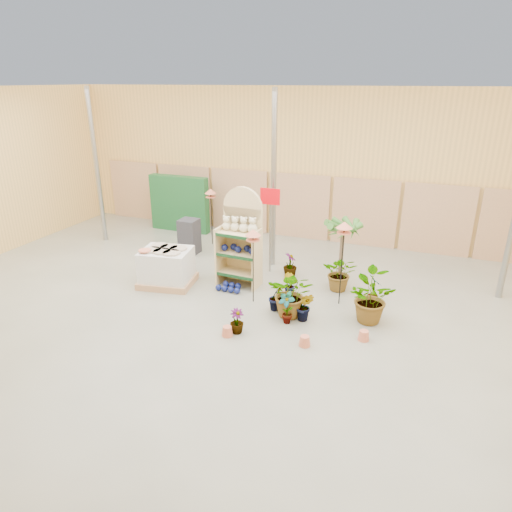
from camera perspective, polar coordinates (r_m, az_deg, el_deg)
The scene contains 23 objects.
room at distance 9.34m, azimuth -3.04°, elevation 5.97°, with size 15.20×12.10×4.70m.
display_shelf at distance 10.86m, azimuth -1.84°, elevation 1.93°, with size 1.02×0.67×2.36m.
teddy_bears at distance 10.62m, azimuth -1.94°, elevation 3.83°, with size 0.87×0.23×0.37m.
gazing_balls_shelf at distance 10.79m, azimuth -2.13°, elevation 0.93°, with size 0.87×0.30×0.16m.
gazing_balls_floor at distance 10.81m, azimuth -3.33°, elevation -3.94°, with size 0.63×0.39×0.15m.
pallet_stack at distance 11.18m, azimuth -11.09°, elevation -1.36°, with size 1.40×1.23×0.92m.
charcoal_planters at distance 13.08m, azimuth -8.33°, elevation 2.43°, with size 0.50×0.50×1.00m.
trellis_stock at distance 15.06m, azimuth -9.54°, elevation 6.47°, with size 2.00×0.30×1.80m, color #174E23.
offer_sign at distance 11.33m, azimuth 1.78°, elevation 5.36°, with size 0.50×0.08×2.20m.
bird_table_front at distance 9.69m, azimuth -0.37°, elevation 2.65°, with size 0.34×0.34×1.71m.
bird_table_right at distance 9.71m, azimuth 10.98°, elevation 3.46°, with size 0.34×0.34×1.90m.
bird_table_back at distance 13.47m, azimuth -5.70°, elevation 7.84°, with size 0.34×0.34×1.70m.
palm at distance 10.96m, azimuth 10.86°, elevation 3.63°, with size 0.70×0.70×1.67m.
potted_plant_1 at distance 9.84m, azimuth 2.55°, elevation -5.10°, with size 0.34×0.27×0.61m, color #366B26.
potted_plant_2 at distance 9.51m, azimuth 4.51°, elevation -4.70°, with size 0.93×0.81×1.04m, color #366B26.
potted_plant_4 at distance 10.37m, azimuth 14.53°, elevation -4.03°, with size 0.38×0.26×0.72m, color #366B26.
potted_plant_5 at distance 10.50m, azimuth 4.09°, elevation -3.60°, with size 0.29×0.24×0.53m, color #366B26.
potted_plant_6 at distance 10.85m, azimuth 10.50°, elevation -2.08°, with size 0.79×0.68×0.88m, color #366B26.
potted_plant_7 at distance 9.01m, azimuth -2.42°, elevation -8.14°, with size 0.28×0.28×0.50m, color #366B26.
potted_plant_8 at distance 9.32m, azimuth 3.84°, elevation -6.49°, with size 0.36×0.24×0.68m, color #366B26.
potted_plant_9 at distance 9.44m, azimuth 6.13°, elevation -6.29°, with size 0.36×0.29×0.65m, color #366B26.
potted_plant_10 at distance 9.56m, azimuth 13.82°, elevation -5.04°, with size 0.96×0.83×1.07m, color #366B26.
potted_plant_11 at distance 11.50m, azimuth 4.29°, elevation -1.12°, with size 0.34×0.34×0.61m, color #366B26.
Camera 1 is at (3.72, -7.30, 4.67)m, focal length 32.00 mm.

